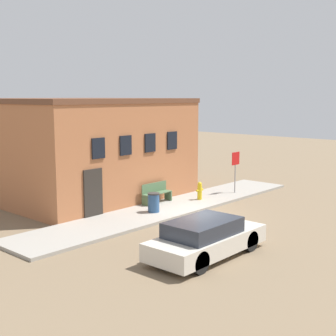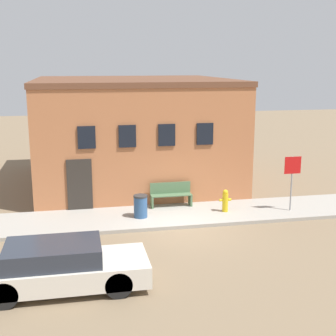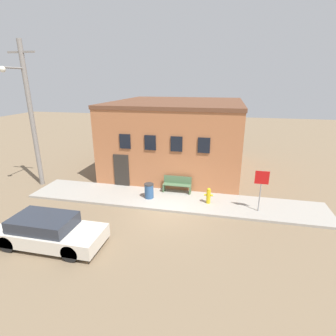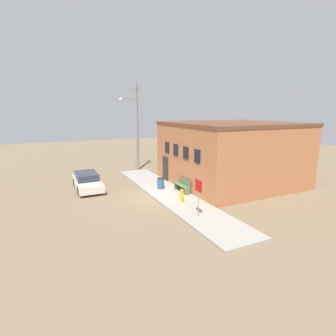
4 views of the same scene
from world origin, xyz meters
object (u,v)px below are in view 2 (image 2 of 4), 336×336
(bench, at_px, (171,195))
(parked_car, at_px, (60,267))
(stop_sign, at_px, (292,173))
(fire_hydrant, at_px, (225,201))
(trash_bin, at_px, (141,206))

(bench, height_order, parked_car, parked_car)
(stop_sign, bearing_deg, parked_car, -151.76)
(stop_sign, height_order, bench, stop_sign)
(fire_hydrant, bearing_deg, bench, 149.67)
(fire_hydrant, bearing_deg, stop_sign, -8.07)
(bench, bearing_deg, trash_bin, -140.38)
(parked_car, bearing_deg, bench, 55.66)
(stop_sign, relative_size, parked_car, 0.48)
(bench, bearing_deg, stop_sign, -18.38)
(fire_hydrant, bearing_deg, trash_bin, -179.47)
(fire_hydrant, distance_m, parked_car, 8.14)
(bench, relative_size, trash_bin, 1.96)
(stop_sign, relative_size, trash_bin, 2.54)
(bench, relative_size, parked_car, 0.37)
(bench, bearing_deg, parked_car, -124.34)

